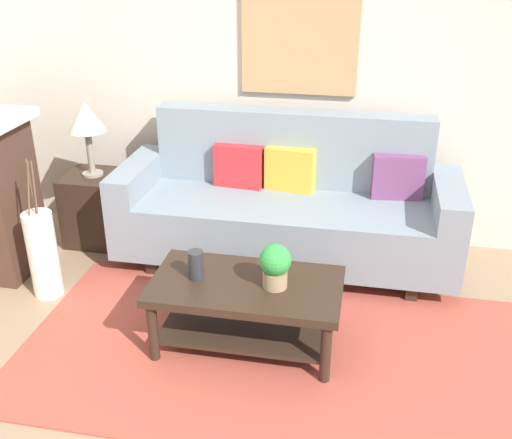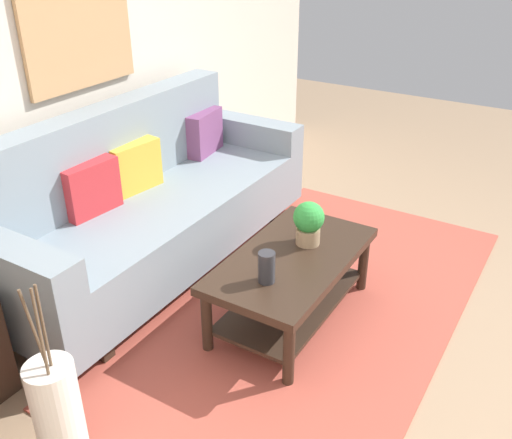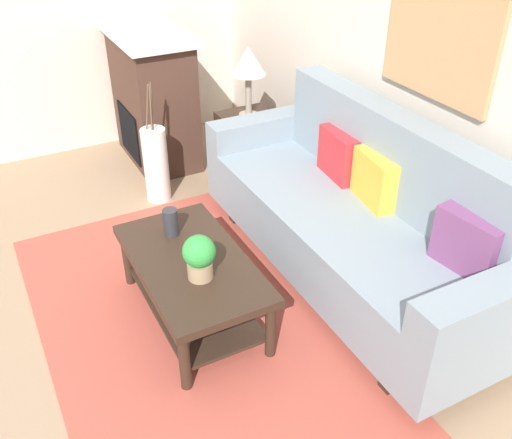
{
  "view_description": "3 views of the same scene",
  "coord_description": "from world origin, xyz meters",
  "px_view_note": "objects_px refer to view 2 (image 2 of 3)",
  "views": [
    {
      "loc": [
        0.45,
        -2.32,
        2.24
      ],
      "look_at": [
        -0.21,
        1.06,
        0.59
      ],
      "focal_mm": 42.02,
      "sensor_mm": 36.0,
      "label": 1
    },
    {
      "loc": [
        -2.61,
        -0.69,
        2.12
      ],
      "look_at": [
        0.01,
        0.9,
        0.48
      ],
      "focal_mm": 40.12,
      "sensor_mm": 36.0,
      "label": 2
    },
    {
      "loc": [
        2.29,
        -0.32,
        2.37
      ],
      "look_at": [
        -0.22,
        1.0,
        0.54
      ],
      "focal_mm": 39.86,
      "sensor_mm": 36.0,
      "label": 3
    }
  ],
  "objects_px": {
    "framed_painting": "(78,22)",
    "throw_pillow_plum": "(205,133)",
    "potted_plant_tabletop": "(309,222)",
    "floor_vase": "(60,424)",
    "tabletop_vase": "(267,267)",
    "coffee_table": "(292,273)",
    "throw_pillow_crimson": "(91,188)",
    "couch": "(153,205)",
    "throw_pillow_mustard": "(135,167)"
  },
  "relations": [
    {
      "from": "throw_pillow_crimson",
      "to": "potted_plant_tabletop",
      "type": "distance_m",
      "value": 1.31
    },
    {
      "from": "coffee_table",
      "to": "framed_painting",
      "type": "xyz_separation_m",
      "value": [
        0.08,
        1.55,
        1.24
      ]
    },
    {
      "from": "throw_pillow_crimson",
      "to": "potted_plant_tabletop",
      "type": "relative_size",
      "value": 1.37
    },
    {
      "from": "throw_pillow_mustard",
      "to": "coffee_table",
      "type": "relative_size",
      "value": 0.33
    },
    {
      "from": "coffee_table",
      "to": "potted_plant_tabletop",
      "type": "xyz_separation_m",
      "value": [
        0.17,
        -0.01,
        0.26
      ]
    },
    {
      "from": "throw_pillow_crimson",
      "to": "potted_plant_tabletop",
      "type": "xyz_separation_m",
      "value": [
        0.48,
        -1.22,
        -0.11
      ]
    },
    {
      "from": "coffee_table",
      "to": "potted_plant_tabletop",
      "type": "relative_size",
      "value": 4.2
    },
    {
      "from": "couch",
      "to": "floor_vase",
      "type": "bearing_deg",
      "value": -152.48
    },
    {
      "from": "throw_pillow_crimson",
      "to": "tabletop_vase",
      "type": "distance_m",
      "value": 1.22
    },
    {
      "from": "throw_pillow_mustard",
      "to": "tabletop_vase",
      "type": "distance_m",
      "value": 1.27
    },
    {
      "from": "tabletop_vase",
      "to": "floor_vase",
      "type": "xyz_separation_m",
      "value": [
        -1.15,
        0.29,
        -0.21
      ]
    },
    {
      "from": "throw_pillow_crimson",
      "to": "floor_vase",
      "type": "xyz_separation_m",
      "value": [
        -1.14,
        -0.92,
        -0.38
      ]
    },
    {
      "from": "couch",
      "to": "potted_plant_tabletop",
      "type": "relative_size",
      "value": 9.27
    },
    {
      "from": "throw_pillow_crimson",
      "to": "coffee_table",
      "type": "distance_m",
      "value": 1.3
    },
    {
      "from": "throw_pillow_mustard",
      "to": "coffee_table",
      "type": "xyz_separation_m",
      "value": [
        -0.08,
        -1.2,
        -0.37
      ]
    },
    {
      "from": "floor_vase",
      "to": "framed_painting",
      "type": "xyz_separation_m",
      "value": [
        1.52,
        1.26,
        1.25
      ]
    },
    {
      "from": "throw_pillow_plum",
      "to": "tabletop_vase",
      "type": "height_order",
      "value": "throw_pillow_plum"
    },
    {
      "from": "tabletop_vase",
      "to": "floor_vase",
      "type": "distance_m",
      "value": 1.21
    },
    {
      "from": "throw_pillow_mustard",
      "to": "throw_pillow_plum",
      "type": "xyz_separation_m",
      "value": [
        0.77,
        0.0,
        0.0
      ]
    },
    {
      "from": "framed_painting",
      "to": "couch",
      "type": "bearing_deg",
      "value": -90.0
    },
    {
      "from": "throw_pillow_crimson",
      "to": "coffee_table",
      "type": "xyz_separation_m",
      "value": [
        0.31,
        -1.2,
        -0.37
      ]
    },
    {
      "from": "coffee_table",
      "to": "framed_painting",
      "type": "distance_m",
      "value": 1.98
    },
    {
      "from": "tabletop_vase",
      "to": "framed_painting",
      "type": "distance_m",
      "value": 1.9
    },
    {
      "from": "throw_pillow_plum",
      "to": "couch",
      "type": "bearing_deg",
      "value": -170.84
    },
    {
      "from": "couch",
      "to": "coffee_table",
      "type": "relative_size",
      "value": 2.21
    },
    {
      "from": "couch",
      "to": "throw_pillow_plum",
      "type": "bearing_deg",
      "value": 9.16
    },
    {
      "from": "tabletop_vase",
      "to": "floor_vase",
      "type": "height_order",
      "value": "floor_vase"
    },
    {
      "from": "potted_plant_tabletop",
      "to": "floor_vase",
      "type": "relative_size",
      "value": 0.43
    },
    {
      "from": "coffee_table",
      "to": "tabletop_vase",
      "type": "height_order",
      "value": "tabletop_vase"
    },
    {
      "from": "throw_pillow_crimson",
      "to": "throw_pillow_plum",
      "type": "relative_size",
      "value": 1.0
    },
    {
      "from": "throw_pillow_plum",
      "to": "floor_vase",
      "type": "distance_m",
      "value": 2.5
    },
    {
      "from": "throw_pillow_crimson",
      "to": "throw_pillow_mustard",
      "type": "height_order",
      "value": "same"
    },
    {
      "from": "couch",
      "to": "potted_plant_tabletop",
      "type": "distance_m",
      "value": 1.1
    },
    {
      "from": "couch",
      "to": "framed_painting",
      "type": "distance_m",
      "value": 1.21
    },
    {
      "from": "couch",
      "to": "throw_pillow_plum",
      "type": "xyz_separation_m",
      "value": [
        0.77,
        0.12,
        0.25
      ]
    },
    {
      "from": "floor_vase",
      "to": "framed_painting",
      "type": "height_order",
      "value": "framed_painting"
    },
    {
      "from": "coffee_table",
      "to": "throw_pillow_mustard",
      "type": "bearing_deg",
      "value": 86.39
    },
    {
      "from": "throw_pillow_crimson",
      "to": "tabletop_vase",
      "type": "bearing_deg",
      "value": -89.25
    },
    {
      "from": "potted_plant_tabletop",
      "to": "tabletop_vase",
      "type": "bearing_deg",
      "value": 179.13
    },
    {
      "from": "framed_painting",
      "to": "throw_pillow_crimson",
      "type": "bearing_deg",
      "value": -138.52
    },
    {
      "from": "couch",
      "to": "tabletop_vase",
      "type": "xyz_separation_m",
      "value": [
        -0.37,
        -1.08,
        0.08
      ]
    },
    {
      "from": "couch",
      "to": "throw_pillow_plum",
      "type": "distance_m",
      "value": 0.82
    },
    {
      "from": "potted_plant_tabletop",
      "to": "floor_vase",
      "type": "distance_m",
      "value": 1.66
    },
    {
      "from": "potted_plant_tabletop",
      "to": "throw_pillow_mustard",
      "type": "bearing_deg",
      "value": 94.35
    },
    {
      "from": "throw_pillow_plum",
      "to": "coffee_table",
      "type": "height_order",
      "value": "throw_pillow_plum"
    },
    {
      "from": "couch",
      "to": "throw_pillow_crimson",
      "type": "relative_size",
      "value": 6.75
    },
    {
      "from": "framed_painting",
      "to": "throw_pillow_plum",
      "type": "bearing_deg",
      "value": -23.85
    },
    {
      "from": "throw_pillow_mustard",
      "to": "floor_vase",
      "type": "bearing_deg",
      "value": -148.93
    },
    {
      "from": "floor_vase",
      "to": "framed_painting",
      "type": "relative_size",
      "value": 0.71
    },
    {
      "from": "coffee_table",
      "to": "framed_painting",
      "type": "bearing_deg",
      "value": 87.18
    }
  ]
}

